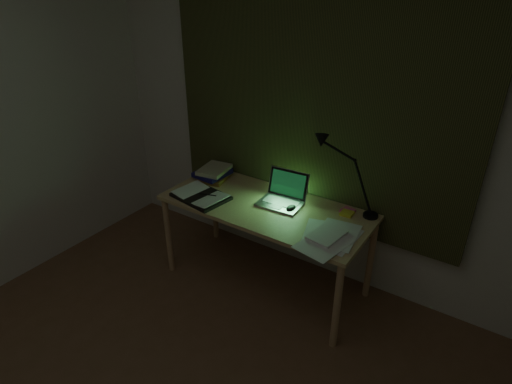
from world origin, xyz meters
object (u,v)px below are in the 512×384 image
(book_stack, at_px, (214,173))
(loose_papers, at_px, (320,231))
(desk, at_px, (265,245))
(laptop, at_px, (280,191))
(desk_lamp, at_px, (376,180))
(open_textbook, at_px, (201,196))

(book_stack, distance_m, loose_papers, 1.05)
(desk, xyz_separation_m, book_stack, (-0.56, 0.13, 0.38))
(laptop, bearing_deg, book_stack, 169.30)
(laptop, height_order, book_stack, laptop)
(book_stack, bearing_deg, desk, -13.45)
(desk_lamp, bearing_deg, open_textbook, -150.63)
(desk, distance_m, book_stack, 0.69)
(open_textbook, bearing_deg, desk, 28.47)
(desk, xyz_separation_m, open_textbook, (-0.44, -0.16, 0.35))
(book_stack, relative_size, desk_lamp, 0.47)
(laptop, xyz_separation_m, loose_papers, (0.38, -0.16, -0.09))
(laptop, distance_m, book_stack, 0.65)
(desk, bearing_deg, book_stack, 166.55)
(loose_papers, bearing_deg, laptop, 157.72)
(desk, relative_size, open_textbook, 3.85)
(open_textbook, bearing_deg, book_stack, 120.45)
(desk, height_order, loose_papers, loose_papers)
(book_stack, xyz_separation_m, desk_lamp, (1.22, 0.12, 0.22))
(book_stack, relative_size, loose_papers, 0.63)
(book_stack, bearing_deg, desk_lamp, 5.61)
(desk, xyz_separation_m, desk_lamp, (0.65, 0.25, 0.60))
(laptop, xyz_separation_m, desk_lamp, (0.58, 0.20, 0.16))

